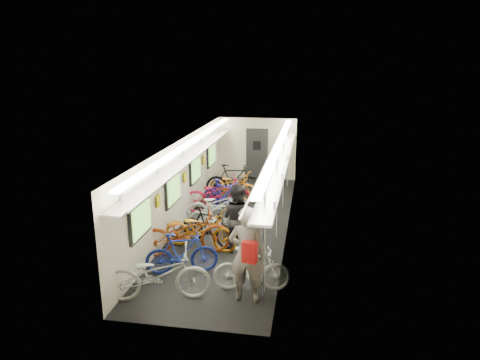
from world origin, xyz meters
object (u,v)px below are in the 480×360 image
(bicycle_0, at_px, (158,275))
(passenger_near, at_px, (247,254))
(bicycle_1, at_px, (182,253))
(backpack, at_px, (250,252))
(passenger_mid, at_px, (237,218))

(bicycle_0, relative_size, passenger_near, 1.06)
(bicycle_0, xyz_separation_m, bicycle_1, (0.13, 1.11, -0.06))
(passenger_near, distance_m, backpack, 0.66)
(bicycle_0, bearing_deg, passenger_mid, -39.22)
(passenger_near, bearing_deg, backpack, 103.19)
(bicycle_0, bearing_deg, backpack, -113.54)
(bicycle_0, distance_m, bicycle_1, 1.12)
(backpack, bearing_deg, passenger_mid, 115.27)
(bicycle_1, bearing_deg, passenger_near, -136.55)
(passenger_near, bearing_deg, bicycle_0, 8.73)
(bicycle_0, relative_size, bicycle_1, 1.29)
(bicycle_1, relative_size, backpack, 4.14)
(bicycle_1, height_order, backpack, backpack)
(backpack, bearing_deg, passenger_near, 114.29)
(bicycle_1, bearing_deg, backpack, -147.83)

